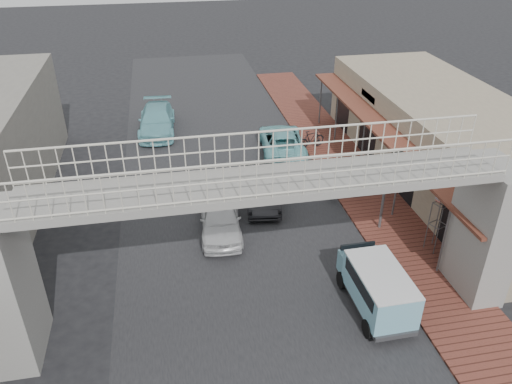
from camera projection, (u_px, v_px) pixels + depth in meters
name	position (u px, v px, depth m)	size (l,w,h in m)	color
ground	(244.00, 247.00, 20.32)	(120.00, 120.00, 0.00)	black
road_strip	(244.00, 247.00, 20.31)	(10.00, 60.00, 0.01)	black
sidewalk	(367.00, 194.00, 23.91)	(3.00, 40.00, 0.10)	brown
shophouse_row	(449.00, 141.00, 24.52)	(7.20, 18.00, 4.00)	gray
footbridge	(264.00, 239.00, 15.33)	(16.40, 2.40, 6.34)	gray
white_hatchback	(220.00, 217.00, 20.96)	(1.68, 4.17, 1.42)	silver
dark_sedan	(262.00, 188.00, 23.12)	(1.45, 4.16, 1.37)	black
angkot_curb	(282.00, 141.00, 27.73)	(2.29, 4.96, 1.38)	#6CB7BC
angkot_far	(157.00, 120.00, 30.26)	(2.07, 5.08, 1.48)	#6FB7C0
angkot_van	(377.00, 284.00, 16.67)	(1.66, 3.53, 1.72)	black
motorcycle_near	(346.00, 189.00, 23.22)	(0.68, 1.96, 1.03)	black
motorcycle_far	(311.00, 139.00, 28.06)	(0.51, 1.80, 1.08)	black
street_clock	(443.00, 199.00, 18.90)	(0.72, 0.69, 2.79)	#59595B
arrow_sign	(404.00, 164.00, 20.35)	(2.10, 1.41, 3.47)	#59595B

